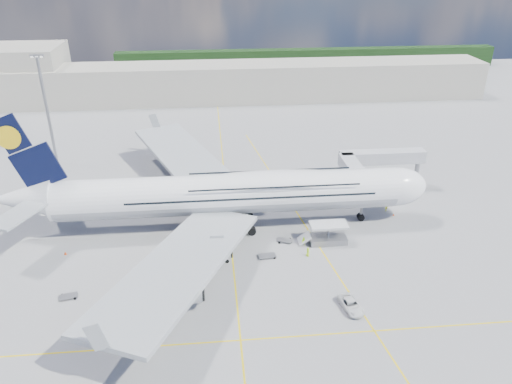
{
  "coord_description": "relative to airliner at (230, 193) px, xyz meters",
  "views": [
    {
      "loc": [
        -2.87,
        -70.43,
        46.98
      ],
      "look_at": [
        4.8,
        8.0,
        7.91
      ],
      "focal_mm": 35.0,
      "sensor_mm": 36.0,
      "label": 1
    }
  ],
  "objects": [
    {
      "name": "terminal",
      "position": [
        -0.26,
        85.0,
        -0.87
      ],
      "size": [
        180.0,
        16.0,
        12.0
      ],
      "primitive_type": "cube",
      "color": "#B2AD9E",
      "rests_on": "ground"
    },
    {
      "name": "light_mast",
      "position": [
        -40.26,
        35.0,
        6.34
      ],
      "size": [
        3.0,
        0.7,
        25.5
      ],
      "color": "gray",
      "rests_on": "ground"
    },
    {
      "name": "cone_wing_right_outer",
      "position": [
        -11.89,
        -31.71,
        -6.57
      ],
      "size": [
        0.49,
        0.49,
        0.62
      ],
      "color": "#D73E0B",
      "rests_on": "ground"
    },
    {
      "name": "cone_wing_right_inner",
      "position": [
        -7.23,
        -18.23,
        -6.57
      ],
      "size": [
        0.49,
        0.49,
        0.62
      ],
      "color": "#D73E0B",
      "rests_on": "ground"
    },
    {
      "name": "cone_wing_left_inner",
      "position": [
        -10.5,
        20.05,
        -6.56
      ],
      "size": [
        0.5,
        0.5,
        0.64
      ],
      "color": "#D73E0B",
      "rests_on": "ground"
    },
    {
      "name": "crew_van",
      "position": [
        12.38,
        -11.17,
        -6.05
      ],
      "size": [
        0.75,
        0.93,
        1.64
      ],
      "primitive_type": "imported",
      "rotation": [
        0.0,
        0.0,
        1.89
      ],
      "color": "#C1F419",
      "rests_on": "ground"
    },
    {
      "name": "taxi_line_main",
      "position": [
        -0.26,
        -10.0,
        -6.86
      ],
      "size": [
        0.25,
        220.0,
        0.01
      ],
      "primitive_type": "cube",
      "color": "yellow",
      "rests_on": "ground"
    },
    {
      "name": "taxi_line_diag",
      "position": [
        13.74,
        -0.0,
        -6.86
      ],
      "size": [
        14.16,
        99.06,
        0.01
      ],
      "primitive_type": "cube",
      "rotation": [
        0.0,
        0.0,
        0.14
      ],
      "color": "yellow",
      "rests_on": "ground"
    },
    {
      "name": "jet_bridge",
      "position": [
        29.55,
        10.94,
        -0.02
      ],
      "size": [
        18.8,
        12.1,
        8.5
      ],
      "color": "#B7B7BC",
      "rests_on": "ground"
    },
    {
      "name": "dolly_nose_near",
      "position": [
        9.2,
        -6.31,
        -6.57
      ],
      "size": [
        3.0,
        2.33,
        0.39
      ],
      "rotation": [
        0.0,
        0.0,
        -0.39
      ],
      "color": "gray",
      "rests_on": "ground"
    },
    {
      "name": "dolly_nose_far",
      "position": [
        5.54,
        -10.88,
        -6.54
      ],
      "size": [
        3.07,
        1.87,
        0.43
      ],
      "rotation": [
        0.0,
        0.0,
        0.11
      ],
      "color": "gray",
      "rests_on": "ground"
    },
    {
      "name": "ground",
      "position": [
        -0.26,
        -10.0,
        -6.87
      ],
      "size": [
        300.0,
        300.0,
        0.0
      ],
      "primitive_type": "plane",
      "color": "gray",
      "rests_on": "ground"
    },
    {
      "name": "crew_loader",
      "position": [
        12.29,
        -7.95,
        -6.03
      ],
      "size": [
        1.01,
        0.93,
        1.68
      ],
      "primitive_type": "imported",
      "rotation": [
        0.0,
        0.0,
        -0.45
      ],
      "color": "#BEFB1A",
      "rests_on": "ground"
    },
    {
      "name": "crew_tug",
      "position": [
        -5.26,
        -14.78,
        -5.89
      ],
      "size": [
        1.44,
        1.12,
        1.95
      ],
      "primitive_type": "imported",
      "rotation": [
        0.0,
        0.0,
        0.36
      ],
      "color": "#B9FC1A",
      "rests_on": "ground"
    },
    {
      "name": "cone_tail",
      "position": [
        -28.36,
        -6.71,
        -6.59
      ],
      "size": [
        0.46,
        0.46,
        0.58
      ],
      "color": "#D73E0B",
      "rests_on": "ground"
    },
    {
      "name": "cargo_loader",
      "position": [
        16.56,
        -7.11,
        -5.62
      ],
      "size": [
        8.53,
        3.2,
        3.67
      ],
      "color": "silver",
      "rests_on": "ground"
    },
    {
      "name": "dolly_row_a",
      "position": [
        -10.78,
        -10.07,
        -5.77
      ],
      "size": [
        3.48,
        2.28,
        2.04
      ],
      "rotation": [
        0.0,
        0.0,
        0.18
      ],
      "color": "gray",
      "rests_on": "ground"
    },
    {
      "name": "airliner",
      "position": [
        0.0,
        0.0,
        0.0
      ],
      "size": [
        77.26,
        79.15,
        23.71
      ],
      "color": "white",
      "rests_on": "ground"
    },
    {
      "name": "crew_nose",
      "position": [
        30.86,
        3.09,
        -5.89
      ],
      "size": [
        0.85,
        0.82,
        1.96
      ],
      "primitive_type": "imported",
      "rotation": [
        0.0,
        0.0,
        0.72
      ],
      "color": "#F0FF1A",
      "rests_on": "ground"
    },
    {
      "name": "tree_line",
      "position": [
        39.74,
        130.0,
        -2.87
      ],
      "size": [
        160.0,
        6.0,
        8.0
      ],
      "primitive_type": "cube",
      "color": "#193814",
      "rests_on": "ground"
    },
    {
      "name": "cone_nose",
      "position": [
        31.63,
        1.06,
        -6.63
      ],
      "size": [
        0.38,
        0.38,
        0.49
      ],
      "color": "#D73E0B",
      "rests_on": "ground"
    },
    {
      "name": "dolly_row_c",
      "position": [
        -14.04,
        -20.59,
        -5.73
      ],
      "size": [
        3.77,
        2.88,
        2.12
      ],
      "rotation": [
        0.0,
        0.0,
        0.37
      ],
      "color": "gray",
      "rests_on": "ground"
    },
    {
      "name": "dolly_row_b",
      "position": [
        -17.22,
        -20.19,
        -5.78
      ],
      "size": [
        3.58,
        2.63,
        2.03
      ],
      "rotation": [
        0.0,
        0.0,
        -0.32
      ],
      "color": "gray",
      "rests_on": "ground"
    },
    {
      "name": "taxi_line_cross",
      "position": [
        -0.26,
        -30.0,
        -6.86
      ],
      "size": [
        120.0,
        0.25,
        0.01
      ],
      "primitive_type": "cube",
      "color": "yellow",
      "rests_on": "ground"
    },
    {
      "name": "crew_wing",
      "position": [
        -10.79,
        -14.86,
        -6.04
      ],
      "size": [
        0.69,
        1.04,
        1.65
      ],
      "primitive_type": "imported",
      "rotation": [
        0.0,
        0.0,
        1.24
      ],
      "color": "#92DD17",
      "rests_on": "ground"
    },
    {
      "name": "catering_truck_outer",
      "position": [
        -12.31,
        35.99,
        -5.13
      ],
      "size": [
        6.3,
        2.48,
        3.75
      ],
      "rotation": [
        0.0,
        0.0,
        -0.03
      ],
      "color": "gray",
      "rests_on": "ground"
    },
    {
      "name": "catering_truck_inner",
      "position": [
        -13.26,
        11.73,
        -4.98
      ],
      "size": [
        6.97,
        3.39,
        4.0
      ],
      "rotation": [
        0.0,
        0.0,
        0.16
      ],
      "color": "gray",
      "rests_on": "ground"
    },
    {
      "name": "service_van",
      "position": [
        15.98,
        -25.22,
        -6.15
      ],
      "size": [
        3.28,
        5.48,
        1.43
      ],
      "primitive_type": "imported",
      "rotation": [
        0.0,
        0.0,
        0.19
      ],
      "color": "white",
      "rests_on": "ground"
    },
    {
      "name": "hangar",
      "position": [
        -70.26,
        90.0,
        2.13
      ],
      "size": [
        40.0,
        22.0,
        18.0
      ],
      "primitive_type": "cube",
      "color": "#B2AD9E",
      "rests_on": "ground"
    },
    {
      "name": "dolly_back",
      "position": [
        -25.09,
        -18.66,
        -6.57
      ],
      "size": [
        2.89,
        2.02,
        0.38
      ],
      "rotation": [
        0.0,
        0.0,
        0.26
      ],
      "color": "gray",
      "rests_on": "ground"
    },
    {
      "name": "cone_wing_left_outer",
      "position": [
        -16.63,
        21.74,
        -6.57
      ],
      "size": [
        0.48,
        0.48,
        0.61
      ],
      "color": "#D73E0B",
      "rests_on": "ground"
    },
    {
      "name": "baggage_tug",
      "position": [
        -2.33,
        -11.24,
        -6.0
      ],
      "size": [
        3.18,
        1.55,
        1.96
      ],
      "rotation": [
        0.0,
        0.0,
        0.03
      ],
      "color": "silver",
      "rests_on": "ground"
    }
  ]
}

